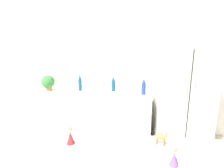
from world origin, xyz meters
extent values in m
cube|color=white|center=(0.00, 2.73, 1.27)|extent=(8.00, 0.06, 2.55)
cube|color=white|center=(-0.55, 2.40, 0.42)|extent=(2.02, 0.60, 0.85)
cube|color=silver|center=(-0.55, 2.40, 0.86)|extent=(2.05, 0.63, 0.03)
cube|color=silver|center=(0.99, 2.34, 0.85)|extent=(0.85, 0.68, 1.70)
cube|color=black|center=(0.99, 2.00, 0.85)|extent=(0.01, 0.01, 1.63)
cylinder|color=#B2B5BA|center=(0.94, 1.98, 0.93)|extent=(0.02, 0.02, 0.93)
cylinder|color=#B2B5BA|center=(1.04, 1.98, 0.93)|extent=(0.02, 0.02, 0.93)
cube|color=silver|center=(0.21, 0.43, 1.00)|extent=(1.76, 0.46, 0.04)
cylinder|color=#9E6B47|center=(-1.41, 2.39, 0.92)|extent=(0.12, 0.12, 0.08)
sphere|color=#387F3D|center=(-1.41, 2.39, 1.05)|extent=(0.24, 0.24, 0.24)
cylinder|color=white|center=(-1.20, 2.37, 1.00)|extent=(0.11, 0.11, 0.24)
cylinder|color=#B2B7BC|center=(-0.07, 2.47, 0.96)|extent=(0.07, 0.07, 0.16)
cone|color=#B2B7BC|center=(-0.07, 2.47, 1.09)|extent=(0.07, 0.07, 0.09)
cylinder|color=gold|center=(-0.07, 2.47, 1.14)|extent=(0.02, 0.02, 0.01)
cylinder|color=navy|center=(-0.82, 2.47, 0.98)|extent=(0.07, 0.07, 0.20)
cone|color=navy|center=(-0.82, 2.47, 1.14)|extent=(0.06, 0.06, 0.11)
cylinder|color=gold|center=(-0.82, 2.47, 1.20)|extent=(0.02, 0.02, 0.01)
cylinder|color=navy|center=(-0.20, 2.50, 0.97)|extent=(0.08, 0.08, 0.18)
cone|color=navy|center=(-0.20, 2.50, 1.11)|extent=(0.07, 0.07, 0.10)
cylinder|color=gold|center=(-0.20, 2.50, 1.17)|extent=(0.03, 0.03, 0.01)
cylinder|color=navy|center=(0.34, 2.33, 0.97)|extent=(0.08, 0.08, 0.18)
cone|color=navy|center=(0.34, 2.33, 1.12)|extent=(0.07, 0.07, 0.10)
cylinder|color=gold|center=(0.34, 2.33, 1.17)|extent=(0.03, 0.03, 0.01)
cylinder|color=white|center=(0.68, 0.45, 1.04)|extent=(0.20, 0.20, 0.05)
torus|color=white|center=(0.68, 0.45, 1.07)|extent=(0.21, 0.21, 0.02)
ellipsoid|color=olive|center=(0.35, 0.54, 1.08)|extent=(0.09, 0.07, 0.04)
sphere|color=olive|center=(0.35, 0.54, 1.10)|extent=(0.03, 0.03, 0.03)
cylinder|color=olive|center=(0.39, 0.52, 1.10)|extent=(0.01, 0.01, 0.04)
sphere|color=olive|center=(0.39, 0.52, 1.12)|extent=(0.02, 0.02, 0.02)
cylinder|color=olive|center=(0.38, 0.54, 1.04)|extent=(0.01, 0.01, 0.04)
cylinder|color=olive|center=(0.37, 0.52, 1.04)|extent=(0.01, 0.01, 0.04)
cylinder|color=olive|center=(0.34, 0.56, 1.04)|extent=(0.01, 0.01, 0.04)
cylinder|color=olive|center=(0.33, 0.54, 1.04)|extent=(0.01, 0.01, 0.04)
cone|color=#6B4784|center=(0.40, 0.33, 1.06)|extent=(0.05, 0.05, 0.09)
sphere|color=#A37A5B|center=(0.40, 0.33, 1.13)|extent=(0.03, 0.03, 0.03)
cone|color=maroon|center=(-0.28, 0.48, 1.07)|extent=(0.06, 0.06, 0.10)
sphere|color=#A37A5B|center=(-0.28, 0.48, 1.14)|extent=(0.04, 0.04, 0.04)
camera|label=1|loc=(0.15, -0.61, 1.71)|focal=28.00mm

